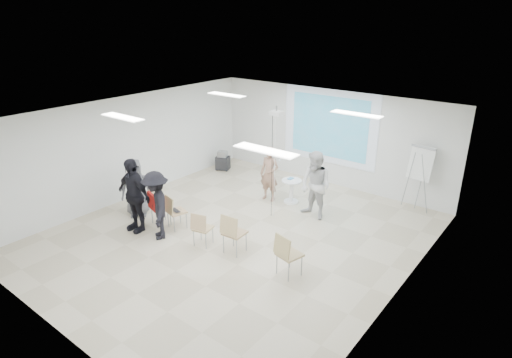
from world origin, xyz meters
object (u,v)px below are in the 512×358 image
Objects in this scene: chair_left_mid at (157,205)px; chair_right_far at (287,252)px; audience_mid at (156,201)px; laptop at (177,210)px; chair_right_inner at (232,231)px; player_left at (269,171)px; flipchart_easel at (421,164)px; chair_center at (201,227)px; av_cart at (223,161)px; chair_left_inner at (174,209)px; audience_outer at (135,184)px; chair_far_left at (144,193)px; audience_left at (133,190)px; pedestal_table at (291,190)px; player_right at (316,182)px.

chair_right_far is (3.90, 0.12, 0.02)m from chair_left_mid.
chair_left_mid is at bearing 175.35° from audience_mid.
chair_right_inner is at bearing -167.90° from laptop.
flipchart_easel reaches higher than player_left.
chair_right_inner is (0.80, 0.19, 0.07)m from chair_center.
chair_center is 1.29× the size of av_cart.
flipchart_easel is (4.43, 4.92, 0.81)m from chair_left_inner.
chair_right_far is at bearing -9.08° from chair_center.
chair_left_mid is at bearing -124.72° from flipchart_easel.
audience_mid is 1.50m from audience_outer.
player_left is 3.08m from chair_left_inner.
chair_left_inner is at bearing -86.85° from av_cart.
chair_far_left is 2.64m from chair_center.
player_left is at bearing 66.20° from audience_left.
audience_mid is (-1.92, -0.53, 0.39)m from chair_right_inner.
laptop is (0.02, 0.10, -0.05)m from chair_left_inner.
audience_mid reaches higher than pedestal_table.
player_right is (1.02, -0.42, 0.62)m from pedestal_table.
chair_right_inner is at bearing -75.14° from player_left.
chair_left_mid is 1.04× the size of chair_left_inner.
audience_mid is 1.06× the size of flipchart_easel.
audience_mid is 2.88× the size of av_cart.
chair_center is 2.01m from audience_left.
chair_center is 0.82m from chair_right_inner.
player_left is 3.18m from chair_right_inner.
chair_left_inner is at bearing -166.09° from chair_right_far.
chair_right_inner reaches higher than laptop.
audience_left reaches higher than chair_right_far.
player_left reaches higher than chair_far_left.
laptop is (-0.80, -2.85, -0.42)m from player_left.
laptop is at bearing 173.29° from chair_right_inner.
audience_left is at bearing -170.79° from chair_right_inner.
player_left reaches higher than chair_right_inner.
chair_left_inner is at bearing 156.47° from chair_center.
chair_left_inner is 0.50× the size of flipchart_easel.
player_left is at bearing 145.39° from chair_right_far.
laptop is 0.19× the size of audience_outer.
av_cart is (-2.00, 4.55, -0.66)m from audience_mid.
chair_right_far reaches higher than laptop.
player_right is 1.14× the size of audience_outer.
audience_mid is (-3.39, -0.54, 0.39)m from chair_right_far.
player_left is 3.94m from chair_right_far.
audience_mid reaches higher than chair_left_inner.
audience_left is 3.25× the size of av_cart.
laptop is (1.47, -0.12, -0.03)m from chair_far_left.
pedestal_table is at bearing -140.20° from flipchart_easel.
player_left is 1.66m from player_right.
pedestal_table is 0.40× the size of audience_outer.
player_right is 2.83m from chair_right_inner.
audience_outer is (-3.85, -2.82, -0.12)m from player_right.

